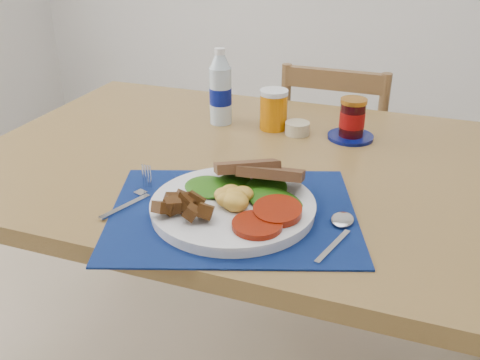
# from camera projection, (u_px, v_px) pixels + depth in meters

# --- Properties ---
(table) EXTENTS (1.40, 0.90, 0.75)m
(table) POSITION_uv_depth(u_px,v_px,m) (267.00, 192.00, 1.29)
(table) COLOR brown
(table) RESTS_ON ground
(chair_far) EXTENTS (0.38, 0.36, 1.01)m
(chair_far) POSITION_uv_depth(u_px,v_px,m) (334.00, 148.00, 1.89)
(chair_far) COLOR brown
(chair_far) RESTS_ON ground
(placemat) EXTENTS (0.57, 0.50, 0.00)m
(placemat) POSITION_uv_depth(u_px,v_px,m) (233.00, 213.00, 1.03)
(placemat) COLOR black
(placemat) RESTS_ON table
(breakfast_plate) EXTENTS (0.31, 0.31, 0.08)m
(breakfast_plate) POSITION_uv_depth(u_px,v_px,m) (229.00, 203.00, 1.02)
(breakfast_plate) COLOR silver
(breakfast_plate) RESTS_ON placemat
(fork) EXTENTS (0.05, 0.17, 0.00)m
(fork) POSITION_uv_depth(u_px,v_px,m) (135.00, 198.00, 1.08)
(fork) COLOR #B2B5BA
(fork) RESTS_ON placemat
(spoon) EXTENTS (0.04, 0.18, 0.01)m
(spoon) POSITION_uv_depth(u_px,v_px,m) (339.00, 228.00, 0.97)
(spoon) COLOR #B2B5BA
(spoon) RESTS_ON placemat
(water_bottle) EXTENTS (0.06, 0.06, 0.21)m
(water_bottle) POSITION_uv_depth(u_px,v_px,m) (220.00, 91.00, 1.44)
(water_bottle) COLOR #ADBFCC
(water_bottle) RESTS_ON table
(juice_glass) EXTENTS (0.07, 0.07, 0.10)m
(juice_glass) POSITION_uv_depth(u_px,v_px,m) (274.00, 111.00, 1.42)
(juice_glass) COLOR #C86C05
(juice_glass) RESTS_ON table
(ramekin) EXTENTS (0.06, 0.06, 0.03)m
(ramekin) POSITION_uv_depth(u_px,v_px,m) (297.00, 128.00, 1.40)
(ramekin) COLOR tan
(ramekin) RESTS_ON table
(jam_on_saucer) EXTENTS (0.12, 0.12, 0.11)m
(jam_on_saucer) POSITION_uv_depth(u_px,v_px,m) (352.00, 121.00, 1.35)
(jam_on_saucer) COLOR #050D52
(jam_on_saucer) RESTS_ON table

